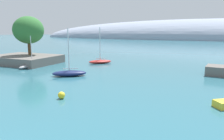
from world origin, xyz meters
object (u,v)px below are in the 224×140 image
at_px(tree_clump_shore, 28,30).
at_px(sailboat_red_near_shore, 100,61).
at_px(mooring_buoy_yellow, 61,95).
at_px(sailboat_navy_mid_mooring, 69,73).
at_px(sailboat_grey_outer_mooring, 32,65).

height_order(tree_clump_shore, sailboat_red_near_shore, tree_clump_shore).
xyz_separation_m(tree_clump_shore, mooring_buoy_yellow, (25.59, -21.17, -7.69)).
xyz_separation_m(sailboat_red_near_shore, sailboat_navy_mid_mooring, (1.89, -15.78, 0.05)).
relative_size(sailboat_red_near_shore, sailboat_grey_outer_mooring, 1.10).
height_order(sailboat_red_near_shore, sailboat_grey_outer_mooring, sailboat_red_near_shore).
relative_size(tree_clump_shore, sailboat_red_near_shore, 1.09).
xyz_separation_m(sailboat_navy_mid_mooring, sailboat_grey_outer_mooring, (-13.15, 4.61, -0.11)).
relative_size(tree_clump_shore, sailboat_grey_outer_mooring, 1.20).
distance_m(sailboat_red_near_shore, sailboat_navy_mid_mooring, 15.90).
xyz_separation_m(sailboat_grey_outer_mooring, mooring_buoy_yellow, (19.98, -15.97, -0.03)).
bearing_deg(sailboat_grey_outer_mooring, tree_clump_shore, 43.37).
distance_m(sailboat_navy_mid_mooring, sailboat_grey_outer_mooring, 13.94).
bearing_deg(tree_clump_shore, sailboat_red_near_shore, 19.49).
relative_size(sailboat_navy_mid_mooring, sailboat_grey_outer_mooring, 1.06).
distance_m(sailboat_navy_mid_mooring, mooring_buoy_yellow, 13.26).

